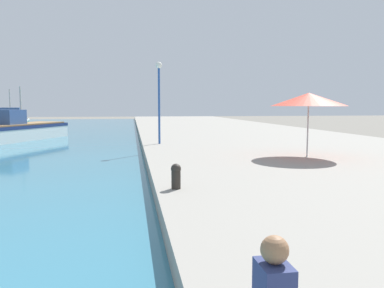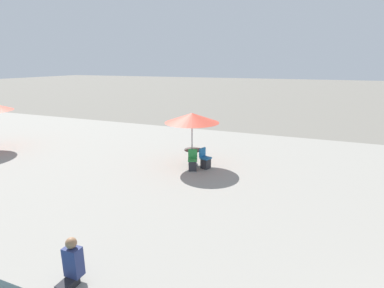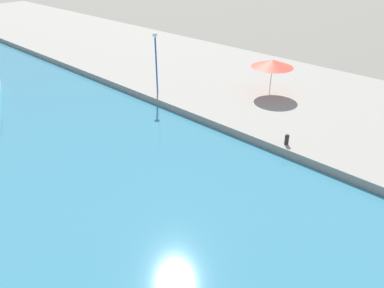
{
  "view_description": "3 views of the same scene",
  "coord_description": "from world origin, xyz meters",
  "px_view_note": "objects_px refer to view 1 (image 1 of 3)",
  "views": [
    {
      "loc": [
        -0.57,
        5.38,
        2.63
      ],
      "look_at": [
        1.5,
        18.21,
        1.3
      ],
      "focal_mm": 35.0,
      "sensor_mm": 36.0,
      "label": 1
    },
    {
      "loc": [
        -3.54,
        3.81,
        5.07
      ],
      "look_at": [
        8.63,
        8.77,
        1.5
      ],
      "focal_mm": 28.0,
      "sensor_mm": 36.0,
      "label": 2
    },
    {
      "loc": [
        -16.94,
        5.63,
        10.91
      ],
      "look_at": [
        -4.0,
        18.0,
        1.1
      ],
      "focal_mm": 35.0,
      "sensor_mm": 36.0,
      "label": 3
    }
  ],
  "objects_px": {
    "fishing_boat_mid": "(11,123)",
    "mooring_bollard": "(176,175)",
    "lamppost": "(159,89)",
    "fishing_boat_near": "(21,129)",
    "cafe_umbrella_white": "(309,99)"
  },
  "relations": [
    {
      "from": "fishing_boat_near",
      "to": "lamppost",
      "type": "height_order",
      "value": "lamppost"
    },
    {
      "from": "lamppost",
      "to": "fishing_boat_mid",
      "type": "bearing_deg",
      "value": 124.99
    },
    {
      "from": "fishing_boat_mid",
      "to": "lamppost",
      "type": "relative_size",
      "value": 2.08
    },
    {
      "from": "mooring_bollard",
      "to": "cafe_umbrella_white",
      "type": "bearing_deg",
      "value": 40.25
    },
    {
      "from": "fishing_boat_mid",
      "to": "lamppost",
      "type": "distance_m",
      "value": 24.14
    },
    {
      "from": "fishing_boat_near",
      "to": "lamppost",
      "type": "distance_m",
      "value": 13.76
    },
    {
      "from": "cafe_umbrella_white",
      "to": "mooring_bollard",
      "type": "distance_m",
      "value": 8.33
    },
    {
      "from": "mooring_bollard",
      "to": "lamppost",
      "type": "bearing_deg",
      "value": 87.88
    },
    {
      "from": "fishing_boat_mid",
      "to": "mooring_bollard",
      "type": "relative_size",
      "value": 14.5
    },
    {
      "from": "mooring_bollard",
      "to": "fishing_boat_near",
      "type": "bearing_deg",
      "value": 114.54
    },
    {
      "from": "fishing_boat_mid",
      "to": "cafe_umbrella_white",
      "type": "xyz_separation_m",
      "value": [
        19.49,
        -26.07,
        2.01
      ]
    },
    {
      "from": "fishing_boat_mid",
      "to": "mooring_bollard",
      "type": "height_order",
      "value": "fishing_boat_mid"
    },
    {
      "from": "cafe_umbrella_white",
      "to": "lamppost",
      "type": "relative_size",
      "value": 0.69
    },
    {
      "from": "fishing_boat_near",
      "to": "lamppost",
      "type": "relative_size",
      "value": 1.89
    },
    {
      "from": "fishing_boat_near",
      "to": "fishing_boat_mid",
      "type": "distance_m",
      "value": 11.19
    }
  ]
}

